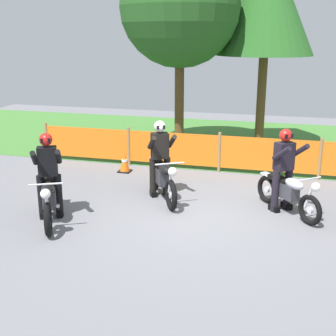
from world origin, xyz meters
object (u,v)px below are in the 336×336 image
Objects in this scene: rider_trailing at (284,167)px; traffic_cone at (125,162)px; motorcycle_third at (163,178)px; motorcycle_lead at (50,198)px; motorcycle_trailing at (288,193)px; rider_lead at (48,171)px; rider_third at (160,154)px.

traffic_cone is (-4.03, 1.69, -0.66)m from rider_trailing.
rider_trailing reaches higher than motorcycle_third.
motorcycle_lead reaches higher than motorcycle_trailing.
motorcycle_lead is at bearing -108.52° from rider_trailing.
rider_lead is at bearing -95.88° from traffic_cone.
rider_lead is 1.00× the size of rider_third.
motorcycle_third is 1.09× the size of rider_trailing.
rider_lead is at bearing -179.49° from motorcycle_lead.
motorcycle_trailing is 2.83m from rider_third.
rider_lead reaches higher than motorcycle_lead.
rider_lead is (-0.10, 0.20, 0.49)m from motorcycle_lead.
traffic_cone is at bearing 147.80° from rider_lead.
motorcycle_third is 2.26m from traffic_cone.
rider_trailing is at bearing -179.43° from motorcycle_trailing.
motorcycle_third is 2.56m from rider_trailing.
motorcycle_third is at bearing 104.00° from rider_lead.
rider_lead is 3.19× the size of traffic_cone.
motorcycle_lead is 2.47m from motorcycle_third.
motorcycle_trailing is 0.82× the size of motorcycle_third.
motorcycle_trailing is at bearing 81.08° from rider_lead.
traffic_cone is (0.23, 3.42, -0.20)m from motorcycle_lead.
rider_trailing reaches higher than motorcycle_lead.
rider_third is (-2.64, 0.21, 0.03)m from rider_trailing.
motorcycle_third is 1.09× the size of rider_lead.
rider_lead is at bearing -111.23° from rider_trailing.
motorcycle_trailing is 2.65m from motorcycle_third.
traffic_cone is (-1.39, 1.48, -0.69)m from rider_third.
rider_lead is at bearing -74.90° from rider_third.
motorcycle_third is 3.46× the size of traffic_cone.
rider_lead is 3.32m from traffic_cone.
motorcycle_lead is at bearing -110.64° from motorcycle_trailing.
motorcycle_lead is 1.01× the size of motorcycle_third.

